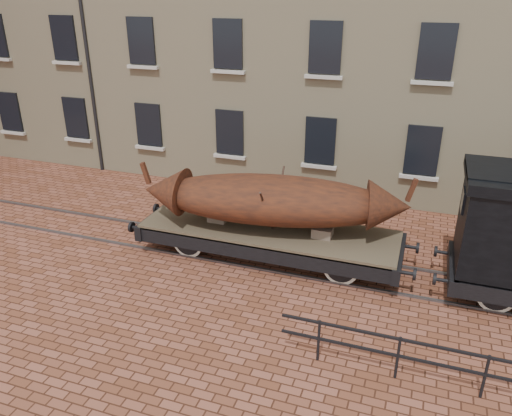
% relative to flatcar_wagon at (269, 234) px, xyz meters
% --- Properties ---
extents(ground, '(90.00, 90.00, 0.00)m').
position_rel_flatcar_wagon_xyz_m(ground, '(-0.67, 0.00, -0.77)').
color(ground, brown).
extents(rail_track, '(30.00, 1.52, 0.06)m').
position_rel_flatcar_wagon_xyz_m(rail_track, '(-0.67, 0.00, -0.74)').
color(rail_track, '#59595E').
rests_on(rail_track, ground).
extents(flatcar_wagon, '(8.21, 2.23, 1.24)m').
position_rel_flatcar_wagon_xyz_m(flatcar_wagon, '(0.00, 0.00, 0.00)').
color(flatcar_wagon, '#4A3F31').
rests_on(flatcar_wagon, ground).
extents(iron_boat, '(7.52, 3.08, 1.77)m').
position_rel_flatcar_wagon_xyz_m(iron_boat, '(0.10, 0.00, 1.09)').
color(iron_boat, '#582612').
rests_on(iron_boat, flatcar_wagon).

